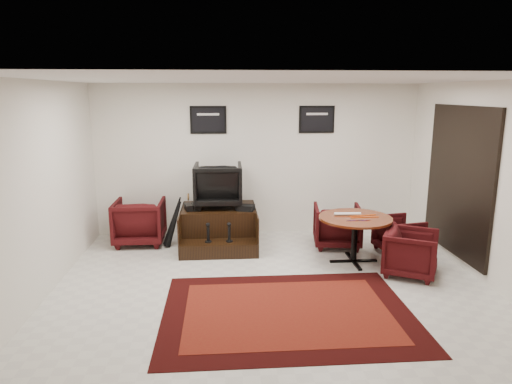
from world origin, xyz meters
The scene contains 16 objects.
ground centered at (0.00, 0.00, 0.00)m, with size 6.00×6.00×0.00m, color beige.
room_shell centered at (0.41, 0.12, 1.79)m, with size 6.02×5.02×2.81m.
area_rug centered at (0.11, -0.83, 0.01)m, with size 3.04×2.28×0.01m.
shine_podium centered at (-0.74, 1.80, 0.31)m, with size 1.30×1.33×0.67m.
shine_chair centered at (-0.74, 1.94, 1.09)m, with size 0.82×0.77×0.85m, color black.
shoes_pair centered at (-1.19, 1.71, 0.72)m, with size 0.28×0.32×0.10m.
polish_kit centered at (-0.27, 1.59, 0.72)m, with size 0.28×0.19×0.10m, color black.
umbrella_black centered at (-1.51, 1.71, 0.42)m, with size 0.31×0.12×0.85m, color black, non-canonical shape.
umbrella_hooked centered at (-1.53, 1.80, 0.45)m, with size 0.34×0.13×0.91m, color black, non-canonical shape.
armchair_side centered at (-2.14, 1.98, 0.44)m, with size 0.85×0.79×0.87m, color black.
meeting_table centered at (1.40, 0.78, 0.65)m, with size 1.13×1.13×0.74m.
table_chair_back centered at (1.32, 1.57, 0.40)m, with size 0.78×0.73×0.81m, color black.
table_chair_window centered at (2.28, 1.18, 0.33)m, with size 0.65×0.61×0.67m, color black.
table_chair_corner centered at (2.08, 0.20, 0.37)m, with size 0.72×0.68×0.74m, color black.
paper_roll centered at (1.30, 0.87, 0.77)m, with size 0.05×0.05×0.42m, color silver.
table_clutter centered at (1.50, 0.74, 0.75)m, with size 0.57×0.34×0.01m.
Camera 1 is at (-0.66, -5.94, 2.64)m, focal length 32.00 mm.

